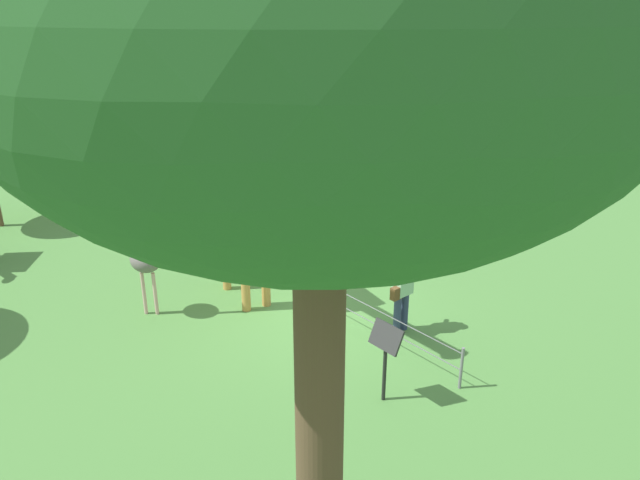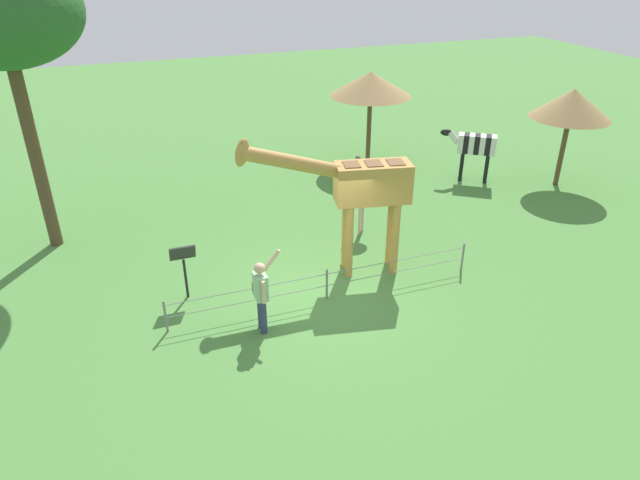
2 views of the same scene
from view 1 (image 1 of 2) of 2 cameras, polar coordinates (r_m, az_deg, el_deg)
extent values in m
plane|color=#4C843D|center=(12.08, -0.66, -6.84)|extent=(60.00, 60.00, 0.00)
cylinder|color=#BC8942|center=(11.97, -5.28, -2.34)|extent=(0.18, 0.18, 1.83)
cylinder|color=#BC8942|center=(11.82, -7.23, -2.75)|extent=(0.18, 0.18, 1.83)
cylinder|color=#BC8942|center=(12.90, -7.26, -0.57)|extent=(0.18, 0.18, 1.83)
cylinder|color=#BC8942|center=(12.76, -9.09, -0.94)|extent=(0.18, 0.18, 1.83)
cube|color=#BC8942|center=(11.88, -7.56, 4.43)|extent=(1.81, 1.03, 0.90)
cube|color=brown|center=(11.31, -6.72, 6.00)|extent=(0.44, 0.50, 0.02)
cube|color=brown|center=(11.76, -7.67, 6.57)|extent=(0.44, 0.50, 0.02)
cube|color=brown|center=(12.21, -8.54, 7.09)|extent=(0.44, 0.50, 0.02)
cylinder|color=#BC8942|center=(10.19, -4.07, 4.93)|extent=(2.38, 0.79, 0.90)
ellipsoid|color=#BC8942|center=(9.12, -1.08, 4.88)|extent=(0.47, 0.34, 0.69)
cylinder|color=brown|center=(9.11, -0.79, 6.04)|extent=(0.05, 0.05, 0.14)
cylinder|color=brown|center=(9.04, -1.38, 5.90)|extent=(0.05, 0.05, 0.14)
cylinder|color=navy|center=(11.27, 7.40, -7.03)|extent=(0.14, 0.14, 0.78)
cylinder|color=navy|center=(11.40, 8.09, -6.70)|extent=(0.14, 0.14, 0.78)
cube|color=#93C699|center=(11.03, 7.92, -3.84)|extent=(0.24, 0.36, 0.55)
sphere|color=#D8AD8C|center=(10.86, 8.04, -1.86)|extent=(0.22, 0.22, 0.22)
cylinder|color=#D8AD8C|center=(10.92, 6.41, -1.54)|extent=(0.41, 0.08, 0.47)
cylinder|color=#D8AD8C|center=(11.19, 8.69, -3.54)|extent=(0.08, 0.08, 0.50)
cube|color=brown|center=(10.93, 7.29, -5.08)|extent=(0.12, 0.20, 0.24)
cylinder|color=#CC9E93|center=(12.22, -15.49, -4.97)|extent=(0.07, 0.07, 0.90)
cylinder|color=#CC9E93|center=(12.29, -16.49, -4.91)|extent=(0.07, 0.07, 0.90)
ellipsoid|color=#66605B|center=(11.95, -16.35, -1.81)|extent=(0.70, 0.56, 0.49)
cylinder|color=#CC9E93|center=(11.62, -16.32, 0.44)|extent=(0.08, 0.08, 0.80)
sphere|color=#66605B|center=(11.47, -16.56, 2.53)|extent=(0.14, 0.14, 0.14)
ellipsoid|color=#285B28|center=(3.13, -0.06, 20.82)|extent=(3.53, 3.53, 2.47)
cylinder|color=brown|center=(22.18, -15.18, 12.48)|extent=(0.49, 0.49, 4.92)
cylinder|color=black|center=(9.45, 6.18, -12.60)|extent=(0.06, 0.06, 0.95)
cube|color=#2D2D2D|center=(9.09, 6.35, -9.20)|extent=(0.56, 0.21, 0.38)
cylinder|color=slate|center=(14.61, -8.99, -0.23)|extent=(0.05, 0.05, 0.75)
cylinder|color=slate|center=(12.00, -0.07, -5.02)|extent=(0.05, 0.05, 0.75)
cylinder|color=slate|center=(9.95, 13.37, -11.85)|extent=(0.05, 0.05, 0.75)
cube|color=slate|center=(11.88, -0.07, -3.90)|extent=(7.00, 0.01, 0.01)
cube|color=slate|center=(12.01, -0.07, -5.18)|extent=(7.00, 0.01, 0.01)
camera|label=2|loc=(17.43, 38.29, 22.03)|focal=31.86mm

